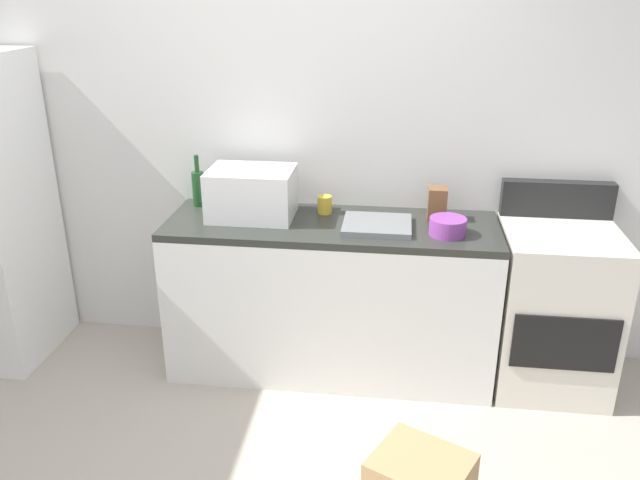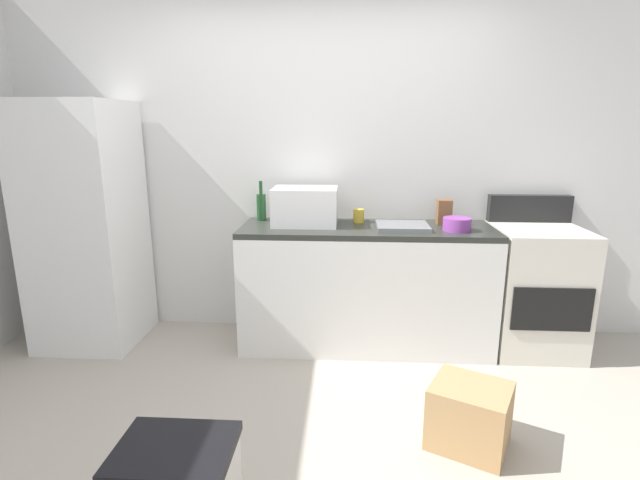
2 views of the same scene
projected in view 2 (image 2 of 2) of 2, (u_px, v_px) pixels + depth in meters
The scene contains 12 objects.
ground_plane at pixel (313, 445), 2.41m from camera, with size 6.00×6.00×0.00m, color #B2A899.
wall_back at pixel (327, 166), 3.61m from camera, with size 5.00×0.10×2.60m, color silver.
kitchen_counter at pixel (365, 286), 3.45m from camera, with size 1.80×0.60×0.90m.
refrigerator at pixel (86, 226), 3.42m from camera, with size 0.68×0.66×1.77m, color white.
stove_oven at pixel (535, 287), 3.38m from camera, with size 0.60×0.61×1.10m.
microwave at pixel (305, 206), 3.38m from camera, with size 0.46×0.34×0.27m, color white.
sink_basin at pixel (402, 226), 3.29m from camera, with size 0.36×0.32×0.03m, color slate.
wine_bottle at pixel (261, 206), 3.55m from camera, with size 0.07×0.07×0.30m.
coffee_mug at pixel (359, 216), 3.48m from camera, with size 0.08×0.08×0.10m, color gold.
knife_block at pixel (444, 212), 3.41m from camera, with size 0.10×0.10×0.18m, color brown.
mixing_bowl at pixel (457, 224), 3.20m from camera, with size 0.19×0.19×0.09m, color purple.
cardboard_box_large at pixel (469, 416), 2.38m from camera, with size 0.37×0.32×0.33m, color tan.
Camera 2 is at (0.16, -2.09, 1.59)m, focal length 26.30 mm.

